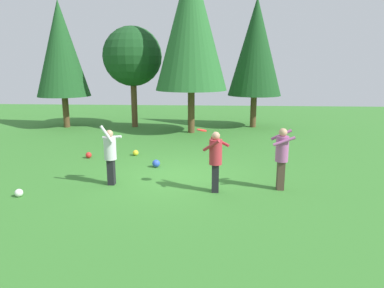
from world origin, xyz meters
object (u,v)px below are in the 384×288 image
at_px(ball_white, 19,193).
at_px(tree_right, 256,48).
at_px(person_catcher, 282,154).
at_px(ball_blue, 156,163).
at_px(person_thrower, 110,152).
at_px(tree_far_left, 61,49).
at_px(person_bystander, 216,157).
at_px(frisbee, 202,130).
at_px(ball_red, 89,155).
at_px(ball_yellow, 136,153).
at_px(tree_center, 191,24).
at_px(tree_left, 133,57).

height_order(ball_white, tree_right, tree_right).
xyz_separation_m(person_catcher, ball_white, (-6.85, -1.00, -0.91)).
bearing_deg(ball_blue, person_thrower, -118.59).
xyz_separation_m(ball_blue, tree_far_left, (-6.26, 7.52, 4.06)).
relative_size(person_bystander, ball_white, 7.93).
xyz_separation_m(frisbee, tree_far_left, (-7.85, 9.47, 2.56)).
bearing_deg(ball_red, person_bystander, -34.82).
height_order(person_catcher, tree_right, tree_right).
bearing_deg(ball_yellow, tree_far_left, 130.95).
bearing_deg(frisbee, ball_blue, 129.30).
bearing_deg(ball_yellow, ball_red, -163.91).
xyz_separation_m(ball_white, ball_yellow, (2.07, 4.40, 0.00)).
bearing_deg(person_catcher, ball_blue, -27.92).
relative_size(person_bystander, frisbee, 4.97).
bearing_deg(person_thrower, ball_yellow, 94.13).
height_order(person_catcher, tree_center, tree_center).
relative_size(ball_yellow, tree_center, 0.03).
xyz_separation_m(person_catcher, ball_yellow, (-4.78, 3.40, -0.90)).
relative_size(person_catcher, tree_right, 0.25).
xyz_separation_m(tree_center, tree_right, (3.32, 1.89, -0.98)).
xyz_separation_m(ball_white, tree_center, (3.86, 9.24, 5.16)).
bearing_deg(tree_center, tree_far_left, 170.39).
xyz_separation_m(frisbee, ball_yellow, (-2.62, 3.44, -1.52)).
distance_m(person_bystander, tree_right, 11.15).
height_order(ball_red, tree_far_left, tree_far_left).
xyz_separation_m(ball_red, tree_right, (6.76, 7.20, 4.18)).
relative_size(tree_center, tree_right, 1.23).
bearing_deg(ball_red, ball_white, -96.17).
bearing_deg(ball_blue, person_bystander, -48.27).
bearing_deg(tree_right, ball_white, -122.83).
bearing_deg(ball_yellow, tree_right, 52.78).
bearing_deg(frisbee, tree_left, 112.59).
relative_size(person_bystander, tree_right, 0.24).
distance_m(tree_left, tree_center, 3.91).
xyz_separation_m(tree_left, tree_right, (6.59, 0.31, 0.48)).
height_order(ball_white, ball_blue, ball_blue).
bearing_deg(person_catcher, frisbee, 0.00).
distance_m(person_thrower, ball_yellow, 3.40).
distance_m(ball_white, tree_center, 11.26).
bearing_deg(person_bystander, ball_red, 0.15).
height_order(person_thrower, tree_far_left, tree_far_left).
bearing_deg(ball_red, tree_far_left, 118.88).
height_order(ball_blue, tree_right, tree_right).
bearing_deg(tree_left, ball_blue, -72.40).
relative_size(ball_red, tree_far_left, 0.03).
xyz_separation_m(ball_yellow, tree_far_left, (-5.23, 6.03, 4.08)).
distance_m(person_thrower, person_catcher, 4.73).
relative_size(person_thrower, frisbee, 5.28).
bearing_deg(person_bystander, ball_yellow, -16.03).
xyz_separation_m(person_catcher, tree_right, (0.33, 10.13, 3.27)).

